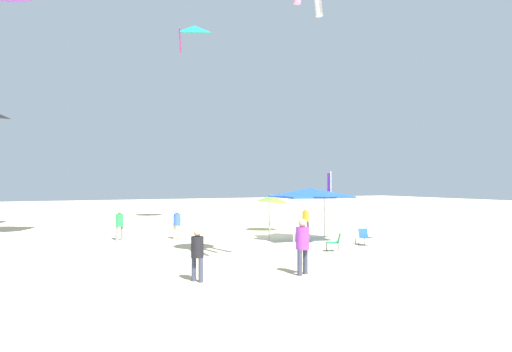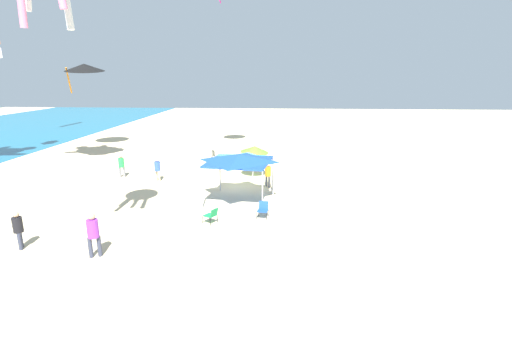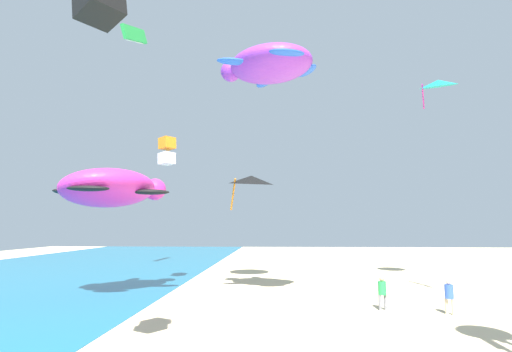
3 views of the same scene
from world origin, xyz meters
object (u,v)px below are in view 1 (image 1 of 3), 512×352
object	(u,v)px
person_kite_handler	(197,250)
person_by_tent	(306,218)
banner_flag	(330,198)
canopy_tent	(310,193)
beach_umbrella	(272,199)
folding_chair_right_of_tent	(335,241)
folding_chair_facing_ocean	(365,236)
person_watching_sky	(302,242)
kite_delta_teal	(194,29)
person_far_stroller	(177,222)
person_near_umbrella	(119,222)

from	to	relation	value
person_kite_handler	person_by_tent	size ratio (longest dim) A/B	1.04
banner_flag	canopy_tent	bearing A→B (deg)	116.58
beach_umbrella	folding_chair_right_of_tent	size ratio (longest dim) A/B	2.93
beach_umbrella	folding_chair_facing_ocean	xyz separation A→B (m)	(-7.87, -0.98, -1.58)
folding_chair_right_of_tent	canopy_tent	bearing A→B (deg)	-164.01
person_kite_handler	person_watching_sky	distance (m)	3.56
folding_chair_facing_ocean	kite_delta_teal	world-z (taller)	kite_delta_teal
folding_chair_facing_ocean	kite_delta_teal	size ratio (longest dim) A/B	0.23
banner_flag	person_watching_sky	distance (m)	11.03
canopy_tent	person_by_tent	bearing A→B (deg)	-27.65
person_far_stroller	person_by_tent	bearing A→B (deg)	29.53
canopy_tent	person_far_stroller	bearing A→B (deg)	57.84
canopy_tent	person_near_umbrella	world-z (taller)	canopy_tent
folding_chair_facing_ocean	person_by_tent	distance (m)	5.60
person_near_umbrella	kite_delta_teal	xyz separation A→B (m)	(8.06, -6.82, 13.76)
banner_flag	person_near_umbrella	distance (m)	11.66
canopy_tent	person_kite_handler	size ratio (longest dim) A/B	2.40
folding_chair_facing_ocean	banner_flag	size ratio (longest dim) A/B	0.22
kite_delta_teal	person_near_umbrella	bearing A→B (deg)	-108.00
beach_umbrella	folding_chair_right_of_tent	world-z (taller)	beach_umbrella
person_near_umbrella	folding_chair_right_of_tent	bearing A→B (deg)	-61.31
person_watching_sky	folding_chair_right_of_tent	bearing A→B (deg)	18.47
beach_umbrella	banner_flag	size ratio (longest dim) A/B	0.64
person_by_tent	kite_delta_teal	bearing A→B (deg)	-22.85
person_kite_handler	person_near_umbrella	size ratio (longest dim) A/B	1.01
person_far_stroller	kite_delta_teal	world-z (taller)	kite_delta_teal
folding_chair_right_of_tent	person_watching_sky	size ratio (longest dim) A/B	0.43
person_watching_sky	beach_umbrella	bearing A→B (deg)	41.45
person_watching_sky	person_far_stroller	world-z (taller)	person_watching_sky
banner_flag	person_far_stroller	size ratio (longest dim) A/B	2.27
person_watching_sky	person_near_umbrella	size ratio (longest dim) A/B	1.14
canopy_tent	person_watching_sky	xyz separation A→B (m)	(-7.46, 5.06, -1.43)
canopy_tent	person_watching_sky	distance (m)	9.13
person_kite_handler	person_near_umbrella	bearing A→B (deg)	-25.86
folding_chair_right_of_tent	kite_delta_teal	xyz separation A→B (m)	(16.37, 1.21, 14.25)
kite_delta_teal	folding_chair_right_of_tent	bearing A→B (deg)	-63.49
person_by_tent	kite_delta_teal	distance (m)	17.32
beach_umbrella	folding_chair_right_of_tent	bearing A→B (deg)	170.32
person_kite_handler	kite_delta_teal	bearing A→B (deg)	-45.97
folding_chair_facing_ocean	person_near_umbrella	bearing A→B (deg)	153.13
folding_chair_facing_ocean	person_near_umbrella	xyz separation A→B (m)	(7.30, 10.53, 0.49)
person_near_umbrella	person_by_tent	xyz separation A→B (m)	(-1.72, -10.58, -0.02)
person_by_tent	person_far_stroller	bearing A→B (deg)	39.66
canopy_tent	beach_umbrella	distance (m)	5.32
beach_umbrella	person_near_umbrella	size ratio (longest dim) A/B	1.46
folding_chair_right_of_tent	kite_delta_teal	bearing A→B (deg)	-144.48
person_by_tent	canopy_tent	bearing A→B (deg)	108.45
person_far_stroller	beach_umbrella	bearing A→B (deg)	48.15
folding_chair_right_of_tent	banner_flag	bearing A→B (deg)	178.65
person_watching_sky	person_by_tent	distance (m)	12.36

